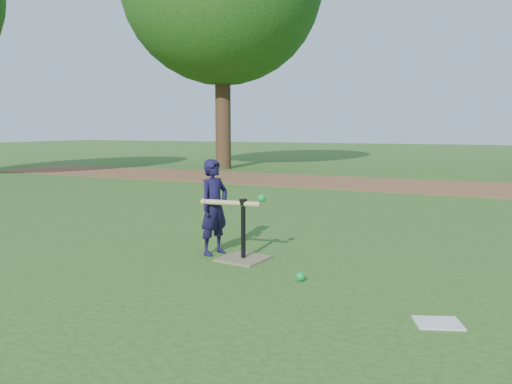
% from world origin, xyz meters
% --- Properties ---
extents(ground, '(80.00, 80.00, 0.00)m').
position_xyz_m(ground, '(0.00, 0.00, 0.00)').
color(ground, '#285116').
rests_on(ground, ground).
extents(dirt_strip, '(24.00, 3.00, 0.01)m').
position_xyz_m(dirt_strip, '(0.00, 7.50, 0.01)').
color(dirt_strip, brown).
rests_on(dirt_strip, ground).
extents(child, '(0.32, 0.41, 0.99)m').
position_xyz_m(child, '(-0.69, 0.12, 0.50)').
color(child, black).
rests_on(child, ground).
extents(wiffle_ball_ground, '(0.08, 0.08, 0.08)m').
position_xyz_m(wiffle_ball_ground, '(0.45, -0.39, 0.04)').
color(wiffle_ball_ground, '#0D9939').
rests_on(wiffle_ball_ground, ground).
extents(clipboard, '(0.36, 0.32, 0.01)m').
position_xyz_m(clipboard, '(1.61, -0.89, 0.01)').
color(clipboard, silver).
rests_on(clipboard, ground).
extents(batting_tee, '(0.48, 0.48, 0.61)m').
position_xyz_m(batting_tee, '(-0.31, 0.03, 0.11)').
color(batting_tee, '#786C4C').
rests_on(batting_tee, ground).
extents(swing_action, '(0.65, 0.22, 0.12)m').
position_xyz_m(swing_action, '(-0.41, 0.03, 0.58)').
color(swing_action, tan).
rests_on(swing_action, ground).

